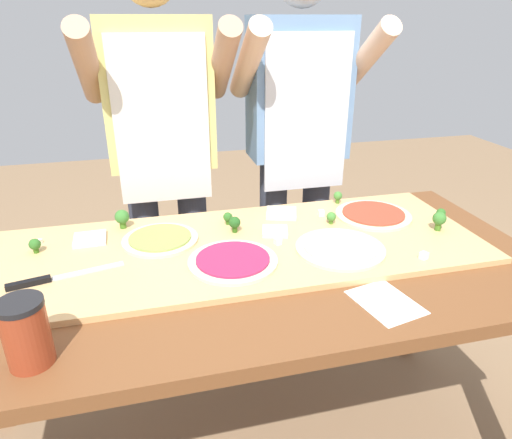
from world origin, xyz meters
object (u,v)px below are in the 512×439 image
object	(u,v)px
pizza_slice_far_left	(90,239)
sauce_jar	(26,333)
broccoli_floret_back_right	(35,245)
cheese_crumble_c	(278,241)
pizza_slice_far_right	(275,231)
broccoli_floret_back_left	(338,196)
broccoli_floret_front_left	(122,217)
cook_left	(163,141)
broccoli_floret_front_right	(228,217)
cook_right	(298,133)
pizza_whole_cheese_artichoke	(340,248)
cheese_crumble_a	(321,213)
broccoli_floret_back_mid	(439,219)
chefs_knife	(50,278)
cheese_crumble_d	(40,241)
pizza_whole_tomato_red	(373,214)
prep_table	(239,293)
broccoli_floret_center_left	(235,223)
pizza_slice_center	(281,213)
pizza_whole_beet_magenta	(233,261)
recipe_note	(386,302)
broccoli_floret_front_mid	(441,213)
cheese_crumble_b	(424,256)
pizza_whole_pesto_green	(160,239)
broccoli_floret_center_right	(331,217)

from	to	relation	value
pizza_slice_far_left	sauce_jar	xyz separation A→B (m)	(-0.07, -0.53, 0.05)
broccoli_floret_back_right	cheese_crumble_c	world-z (taller)	broccoli_floret_back_right
pizza_slice_far_right	broccoli_floret_back_left	bearing A→B (deg)	32.53
broccoli_floret_front_left	cook_left	bearing A→B (deg)	63.62
broccoli_floret_front_right	cook_right	xyz separation A→B (m)	(0.38, 0.39, 0.18)
pizza_whole_cheese_artichoke	cheese_crumble_a	size ratio (longest dim) A/B	13.50
broccoli_floret_front_right	broccoli_floret_back_mid	bearing A→B (deg)	-17.79
chefs_knife	pizza_whole_cheese_artichoke	xyz separation A→B (m)	(0.83, -0.03, 0.00)
cheese_crumble_d	cook_right	world-z (taller)	cook_right
pizza_slice_far_left	broccoli_floret_front_left	world-z (taller)	broccoli_floret_front_left
pizza_slice_far_right	cook_right	xyz separation A→B (m)	(0.24, 0.49, 0.20)
broccoli_floret_front_right	pizza_slice_far_left	bearing A→B (deg)	-177.85
pizza_slice_far_left	cheese_crumble_d	world-z (taller)	cheese_crumble_d
pizza_whole_tomato_red	pizza_slice_far_left	xyz separation A→B (m)	(-0.96, 0.04, -0.00)
prep_table	broccoli_floret_back_mid	world-z (taller)	broccoli_floret_back_mid
pizza_slice_far_right	broccoli_floret_back_left	world-z (taller)	broccoli_floret_back_left
broccoli_floret_center_left	cheese_crumble_a	bearing A→B (deg)	10.12
pizza_slice_far_left	broccoli_floret_center_left	xyz separation A→B (m)	(0.46, -0.05, 0.03)
pizza_slice_center	broccoli_floret_back_right	xyz separation A→B (m)	(-0.80, -0.10, 0.02)
chefs_knife	pizza_whole_beet_magenta	distance (m)	0.50
pizza_whole_tomato_red	recipe_note	distance (m)	0.51
broccoli_floret_front_mid	broccoli_floret_front_right	world-z (taller)	broccoli_floret_front_mid
pizza_slice_center	broccoli_floret_back_left	distance (m)	0.25
broccoli_floret_front_left	broccoli_floret_center_left	world-z (taller)	broccoli_floret_front_left
pizza_slice_far_left	recipe_note	distance (m)	0.91
broccoli_floret_front_left	cheese_crumble_b	bearing A→B (deg)	-26.75
cook_left	pizza_slice_far_left	bearing A→B (deg)	-123.24
pizza_whole_pesto_green	sauce_jar	size ratio (longest dim) A/B	1.57
prep_table	pizza_whole_beet_magenta	world-z (taller)	pizza_whole_beet_magenta
pizza_slice_center	recipe_note	world-z (taller)	pizza_slice_center
cheese_crumble_a	cheese_crumble_d	distance (m)	0.93
chefs_knife	pizza_whole_tomato_red	world-z (taller)	same
broccoli_floret_back_right	broccoli_floret_front_left	size ratio (longest dim) A/B	0.70
pizza_slice_center	chefs_knife	bearing A→B (deg)	-159.42
chefs_knife	pizza_slice_far_left	world-z (taller)	chefs_knife
pizza_whole_cheese_artichoke	pizza_slice_center	distance (m)	0.32
pizza_whole_beet_magenta	broccoli_floret_front_mid	xyz separation A→B (m)	(0.76, 0.12, 0.02)
pizza_whole_pesto_green	pizza_slice_far_right	distance (m)	0.37
sauce_jar	broccoli_floret_back_right	bearing A→B (deg)	98.80
broccoli_floret_center_left	broccoli_floret_back_left	bearing A→B (deg)	19.83
broccoli_floret_center_right	pizza_slice_center	bearing A→B (deg)	141.09
broccoli_floret_back_left	broccoli_floret_front_mid	bearing A→B (deg)	-40.38
broccoli_floret_front_right	recipe_note	distance (m)	0.61
pizza_whole_tomato_red	cheese_crumble_c	size ratio (longest dim) A/B	13.42
broccoli_floret_back_mid	pizza_whole_cheese_artichoke	bearing A→B (deg)	-171.80
chefs_knife	cook_left	size ratio (longest dim) A/B	0.18
broccoli_floret_back_right	broccoli_floret_back_left	xyz separation A→B (m)	(1.04, 0.15, 0.00)
cheese_crumble_c	broccoli_floret_front_left	bearing A→B (deg)	152.95
broccoli_floret_front_left	broccoli_floret_center_right	bearing A→B (deg)	-11.08
pizza_slice_far_right	broccoli_floret_back_mid	bearing A→B (deg)	-11.78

